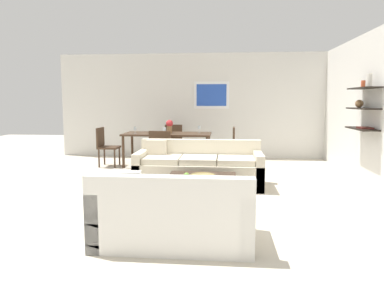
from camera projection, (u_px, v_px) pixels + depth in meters
ground_plane at (195, 190)px, 5.97m from camera, size 18.00×18.00×0.00m
back_wall_unit at (218, 106)px, 9.27m from camera, size 8.40×0.09×2.70m
right_wall_shelf_unit at (373, 109)px, 6.12m from camera, size 0.34×8.20×2.70m
sofa_beige at (199, 169)px, 6.26m from camera, size 2.18×0.90×0.78m
loveseat_white at (173, 215)px, 3.74m from camera, size 1.62×0.90×0.78m
coffee_table at (201, 192)px, 5.10m from camera, size 1.00×1.10×0.38m
decorative_bowl at (203, 177)px, 5.03m from camera, size 0.36×0.36×0.07m
apple_on_coffee_table at (187, 175)px, 5.11m from camera, size 0.08×0.08×0.08m
dining_table at (167, 136)px, 8.14m from camera, size 1.98×0.88×0.75m
dining_chair_foot at (161, 149)px, 7.32m from camera, size 0.44×0.44×0.88m
dining_chair_head at (173, 140)px, 8.99m from camera, size 0.44×0.44×0.88m
dining_chair_left_near at (105, 144)px, 8.09m from camera, size 0.44×0.44×0.88m
dining_chair_right_far at (229, 143)px, 8.22m from camera, size 0.44×0.44×0.88m
wine_glass_left_near at (135, 129)px, 8.08m from camera, size 0.07×0.07×0.15m
wine_glass_head at (170, 126)px, 8.49m from camera, size 0.08×0.08×0.18m
wine_glass_right_far at (199, 128)px, 8.15m from camera, size 0.06×0.06×0.17m
wine_glass_foot at (165, 130)px, 7.74m from camera, size 0.06×0.06×0.16m
centerpiece_vase at (170, 125)px, 8.13m from camera, size 0.16×0.16×0.30m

